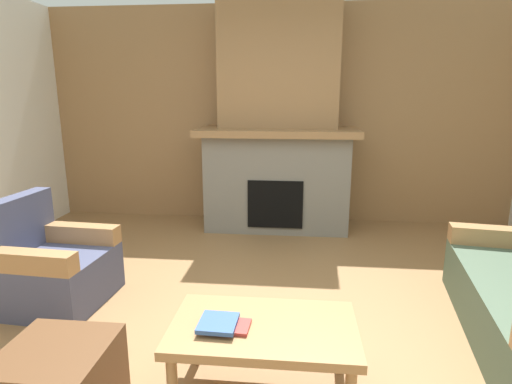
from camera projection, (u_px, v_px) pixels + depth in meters
The scene contains 7 objects.
ground at pixel (256, 348), 2.75m from camera, with size 9.00×9.00×0.00m, color olive.
wall_back_wood_panel at pixel (279, 116), 5.34m from camera, with size 6.00×0.12×2.70m, color #997047.
fireplace at pixel (278, 133), 5.02m from camera, with size 1.90×0.82×2.70m.
armchair at pixel (50, 267), 3.30m from camera, with size 0.81×0.81×0.85m.
coffee_table at pixel (264, 334), 2.24m from camera, with size 1.00×0.60×0.43m.
ottoman at pixel (59, 383), 2.12m from camera, with size 0.52×0.52×0.40m, color brown.
book_stack_near_edge at pixel (221, 324), 2.19m from camera, with size 0.28×0.21×0.04m.
Camera 1 is at (0.24, -2.42, 1.64)m, focal length 29.22 mm.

